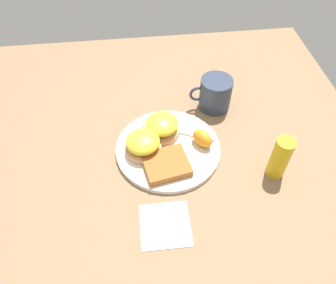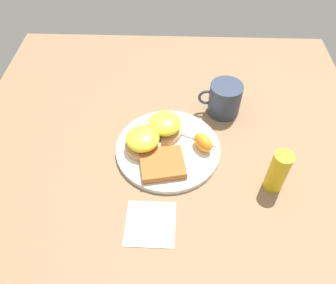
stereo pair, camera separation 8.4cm
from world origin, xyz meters
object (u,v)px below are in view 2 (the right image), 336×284
hashbrown_patty (162,164)px  fork (176,131)px  condiment_bottle (278,172)px  sandwich_benedict_right (143,141)px  sandwich_benedict_left (165,126)px  cup (224,99)px  orange_wedge (203,142)px

hashbrown_patty → fork: bearing=-105.5°
hashbrown_patty → condiment_bottle: 0.27m
hashbrown_patty → condiment_bottle: (-0.27, 0.04, 0.03)m
sandwich_benedict_right → sandwich_benedict_left: bearing=-134.3°
hashbrown_patty → cup: size_ratio=0.88×
hashbrown_patty → sandwich_benedict_left: bearing=-90.7°
orange_wedge → fork: orange_wedge is taller
cup → sandwich_benedict_left: bearing=32.3°
hashbrown_patty → fork: hashbrown_patty is taller
sandwich_benedict_left → sandwich_benedict_right: size_ratio=1.00×
cup → condiment_bottle: size_ratio=1.04×
orange_wedge → hashbrown_patty: bearing=32.1°
cup → condiment_bottle: (-0.10, 0.25, 0.01)m
orange_wedge → cup: 0.17m
cup → condiment_bottle: bearing=111.6°
sandwich_benedict_left → orange_wedge: sandwich_benedict_left is taller
orange_wedge → sandwich_benedict_right: bearing=2.3°
sandwich_benedict_right → fork: bearing=-144.8°
orange_wedge → fork: size_ratio=0.31×
orange_wedge → condiment_bottle: condiment_bottle is taller
sandwich_benedict_right → condiment_bottle: condiment_bottle is taller
sandwich_benedict_right → orange_wedge: 0.15m
sandwich_benedict_left → sandwich_benedict_right: (0.05, 0.05, 0.00)m
cup → condiment_bottle: condiment_bottle is taller
sandwich_benedict_right → condiment_bottle: 0.33m
hashbrown_patty → condiment_bottle: bearing=171.8°
fork → sandwich_benedict_left: bearing=8.7°
sandwich_benedict_left → fork: bearing=-171.3°
sandwich_benedict_right → orange_wedge: bearing=-177.7°
sandwich_benedict_right → condiment_bottle: bearing=163.3°
sandwich_benedict_left → cup: bearing=-147.7°
sandwich_benedict_left → hashbrown_patty: size_ratio=0.87×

